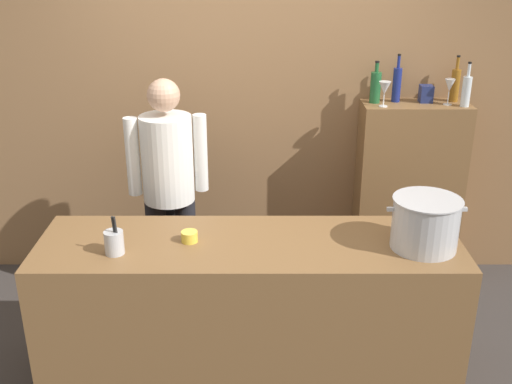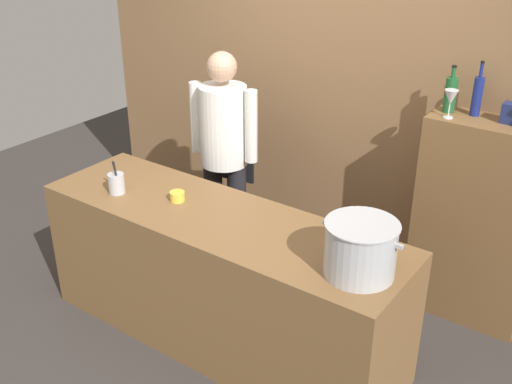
# 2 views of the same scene
# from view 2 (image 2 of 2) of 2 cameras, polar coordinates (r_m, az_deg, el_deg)

# --- Properties ---
(ground_plane) EXTENTS (8.00, 8.00, 0.00)m
(ground_plane) POSITION_cam_2_polar(r_m,az_deg,el_deg) (4.17, -3.13, -13.17)
(ground_plane) COLOR #383330
(brick_back_panel) EXTENTS (4.40, 0.10, 3.00)m
(brick_back_panel) POSITION_cam_2_polar(r_m,az_deg,el_deg) (4.54, 7.69, 11.42)
(brick_back_panel) COLOR olive
(brick_back_panel) RESTS_ON ground_plane
(prep_counter) EXTENTS (2.37, 0.70, 0.90)m
(prep_counter) POSITION_cam_2_polar(r_m,az_deg,el_deg) (3.90, -3.29, -8.05)
(prep_counter) COLOR brown
(prep_counter) RESTS_ON ground_plane
(bar_cabinet) EXTENTS (0.76, 0.32, 1.39)m
(bar_cabinet) POSITION_cam_2_polar(r_m,az_deg,el_deg) (4.25, 19.63, -2.75)
(bar_cabinet) COLOR brown
(bar_cabinet) RESTS_ON ground_plane
(chef) EXTENTS (0.52, 0.38, 1.66)m
(chef) POSITION_cam_2_polar(r_m,az_deg,el_deg) (4.47, -2.96, 4.16)
(chef) COLOR black
(chef) RESTS_ON ground_plane
(stockpot_large) EXTENTS (0.43, 0.37, 0.29)m
(stockpot_large) POSITION_cam_2_polar(r_m,az_deg,el_deg) (3.11, 9.61, -5.21)
(stockpot_large) COLOR #B7BABF
(stockpot_large) RESTS_ON prep_counter
(utensil_crock) EXTENTS (0.10, 0.10, 0.23)m
(utensil_crock) POSITION_cam_2_polar(r_m,az_deg,el_deg) (4.00, -12.76, 0.80)
(utensil_crock) COLOR #B7BABF
(utensil_crock) RESTS_ON prep_counter
(butter_jar) EXTENTS (0.09, 0.09, 0.06)m
(butter_jar) POSITION_cam_2_polar(r_m,az_deg,el_deg) (3.85, -7.28, -0.39)
(butter_jar) COLOR yellow
(butter_jar) RESTS_ON prep_counter
(wine_bottle_green) EXTENTS (0.08, 0.08, 0.29)m
(wine_bottle_green) POSITION_cam_2_polar(r_m,az_deg,el_deg) (4.05, 17.51, 8.63)
(wine_bottle_green) COLOR #1E592D
(wine_bottle_green) RESTS_ON bar_cabinet
(wine_bottle_cobalt) EXTENTS (0.06, 0.06, 0.34)m
(wine_bottle_cobalt) POSITION_cam_2_polar(r_m,az_deg,el_deg) (4.03, 19.75, 8.41)
(wine_bottle_cobalt) COLOR navy
(wine_bottle_cobalt) RESTS_ON bar_cabinet
(wine_glass_tall) EXTENTS (0.08, 0.08, 0.18)m
(wine_glass_tall) POSITION_cam_2_polar(r_m,az_deg,el_deg) (3.93, 17.53, 8.27)
(wine_glass_tall) COLOR silver
(wine_glass_tall) RESTS_ON bar_cabinet
(spice_tin_navy) EXTENTS (0.09, 0.09, 0.12)m
(spice_tin_navy) POSITION_cam_2_polar(r_m,az_deg,el_deg) (3.98, 22.40, 6.75)
(spice_tin_navy) COLOR navy
(spice_tin_navy) RESTS_ON bar_cabinet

